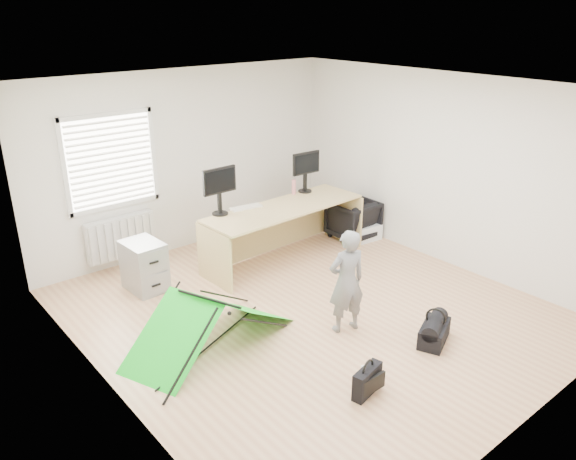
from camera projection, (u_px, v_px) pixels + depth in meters
ground at (309, 310)px, 6.95m from camera, size 5.50×5.50×0.00m
back_wall at (188, 161)px, 8.40m from camera, size 5.00×0.02×2.70m
window at (111, 161)px, 7.59m from camera, size 1.20×0.06×1.20m
radiator at (121, 237)px, 7.97m from camera, size 1.00×0.12×0.60m
desk at (284, 234)px, 8.16m from camera, size 2.48×0.88×0.84m
filing_cabinet at (144, 266)px, 7.36m from camera, size 0.46×0.59×0.67m
monitor_left at (219, 197)px, 7.64m from camera, size 0.51×0.12×0.49m
monitor_right at (305, 177)px, 8.57m from camera, size 0.49×0.13×0.46m
keyboard at (246, 207)px, 7.96m from camera, size 0.48×0.22×0.02m
thermos at (294, 187)px, 8.51m from camera, size 0.08×0.08×0.23m
office_chair at (353, 219)px, 9.01m from camera, size 0.69×0.71×0.63m
person at (347, 281)px, 6.32m from camera, size 0.51×0.40×1.24m
kite at (210, 323)px, 6.13m from camera, size 2.04×1.45×0.58m
storage_crate at (365, 232)px, 9.02m from camera, size 0.49×0.37×0.25m
tote_bag at (141, 251)px, 8.21m from camera, size 0.30×0.14×0.35m
laptop_bag at (367, 381)px, 5.41m from camera, size 0.40×0.19×0.29m
white_box at (368, 372)px, 5.69m from camera, size 0.14×0.14×0.11m
duffel_bag at (434, 333)px, 6.26m from camera, size 0.57×0.44×0.22m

